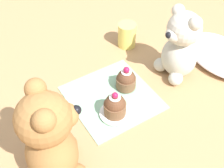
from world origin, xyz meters
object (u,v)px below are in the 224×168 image
Objects in this scene: teddy_bear_tan at (51,139)px; juice_glass at (127,35)px; teddy_bear_cream at (180,46)px; saucer_plate at (115,113)px; cupcake_near_cream_bear at (126,80)px; cupcake_near_tan_bear at (115,106)px.

juice_glass is (-0.30, 0.40, -0.08)m from teddy_bear_tan.
teddy_bear_cream is 2.63× the size of saucer_plate.
cupcake_near_cream_bear is 0.90× the size of saucer_plate.
teddy_bear_cream is 0.21m from juice_glass.
cupcake_near_tan_bear is (-0.07, 0.20, -0.08)m from teddy_bear_tan.
teddy_bear_cream reaches higher than juice_glass.
teddy_bear_tan reaches higher than cupcake_near_tan_bear.
teddy_bear_cream is at bearing 80.61° from cupcake_near_cream_bear.
teddy_bear_tan is 0.32m from cupcake_near_cream_bear.
juice_glass is at bearing -41.01° from teddy_bear_tan.
teddy_bear_tan is at bearing -52.80° from juice_glass.
teddy_bear_cream is 2.68× the size of juice_glass.
teddy_bear_tan is 3.44× the size of cupcake_near_cream_bear.
teddy_bear_tan is 3.14× the size of juice_glass.
teddy_bear_cream is 0.27m from saucer_plate.
saucer_plate is at bearing -60.10° from teddy_bear_tan.
cupcake_near_tan_bear is at bearing -49.65° from cupcake_near_cream_bear.
teddy_bear_cream is 0.85× the size of teddy_bear_tan.
juice_glass is (-0.19, -0.05, -0.06)m from teddy_bear_cream.
cupcake_near_tan_bear is 0.94× the size of juice_glass.
teddy_bear_cream reaches higher than saucer_plate.
saucer_plate is at bearing -49.65° from cupcake_near_cream_bear.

